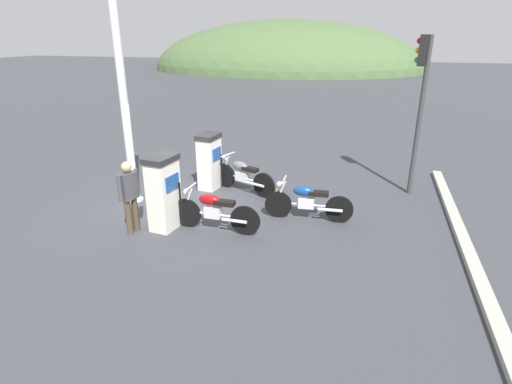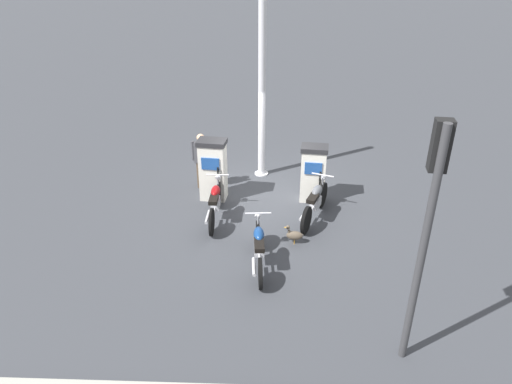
# 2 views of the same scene
# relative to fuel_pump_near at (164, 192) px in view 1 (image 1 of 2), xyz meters

# --- Properties ---
(ground_plane) EXTENTS (120.00, 120.00, 0.00)m
(ground_plane) POSITION_rel_fuel_pump_near_xyz_m (-0.13, 1.30, -0.84)
(ground_plane) COLOR #383A3F
(fuel_pump_near) EXTENTS (0.62, 0.78, 1.65)m
(fuel_pump_near) POSITION_rel_fuel_pump_near_xyz_m (0.00, 0.00, 0.00)
(fuel_pump_near) COLOR silver
(fuel_pump_near) RESTS_ON ground
(fuel_pump_far) EXTENTS (0.60, 0.74, 1.52)m
(fuel_pump_far) POSITION_rel_fuel_pump_near_xyz_m (0.00, 2.59, -0.06)
(fuel_pump_far) COLOR silver
(fuel_pump_far) RESTS_ON ground
(motorcycle_near_pump) EXTENTS (2.01, 0.56, 0.97)m
(motorcycle_near_pump) POSITION_rel_fuel_pump_near_xyz_m (1.07, 0.17, -0.35)
(motorcycle_near_pump) COLOR black
(motorcycle_near_pump) RESTS_ON ground
(motorcycle_far_pump) EXTENTS (1.90, 0.88, 0.97)m
(motorcycle_far_pump) POSITION_rel_fuel_pump_near_xyz_m (0.95, 2.59, -0.38)
(motorcycle_far_pump) COLOR black
(motorcycle_far_pump) RESTS_ON ground
(motorcycle_extra) EXTENTS (2.02, 0.56, 0.95)m
(motorcycle_extra) POSITION_rel_fuel_pump_near_xyz_m (2.91, 1.28, -0.38)
(motorcycle_extra) COLOR black
(motorcycle_extra) RESTS_ON ground
(attendant_person) EXTENTS (0.27, 0.58, 1.58)m
(attendant_person) POSITION_rel_fuel_pump_near_xyz_m (-0.59, -0.37, 0.06)
(attendant_person) COLOR #473828
(attendant_person) RESTS_ON ground
(wandering_duck) EXTENTS (0.21, 0.45, 0.45)m
(wandering_duck) POSITION_rel_fuel_pump_near_xyz_m (2.08, 2.05, -0.62)
(wandering_duck) COLOR brown
(wandering_duck) RESTS_ON ground
(roadside_traffic_light) EXTENTS (0.39, 0.26, 4.00)m
(roadside_traffic_light) POSITION_rel_fuel_pump_near_xyz_m (5.22, 3.72, 1.88)
(roadside_traffic_light) COLOR #38383A
(roadside_traffic_light) RESTS_ON ground
(canopy_support_pole) EXTENTS (0.40, 0.40, 4.79)m
(canopy_support_pole) POSITION_rel_fuel_pump_near_xyz_m (-1.53, 1.22, 1.48)
(canopy_support_pole) COLOR silver
(canopy_support_pole) RESTS_ON ground
(road_edge_kerb) EXTENTS (0.25, 8.52, 0.12)m
(road_edge_kerb) POSITION_rel_fuel_pump_near_xyz_m (6.20, 1.30, -0.78)
(road_edge_kerb) COLOR #9E9E93
(road_edge_kerb) RESTS_ON ground
(distant_hill_main) EXTENTS (31.84, 24.10, 11.17)m
(distant_hill_main) POSITION_rel_fuel_pump_near_xyz_m (-6.53, 42.76, -0.84)
(distant_hill_main) COLOR #476038
(distant_hill_main) RESTS_ON ground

